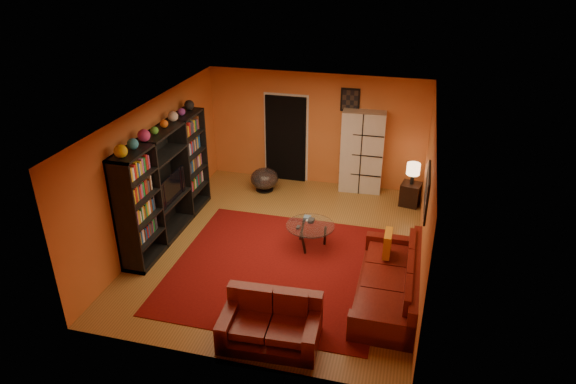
% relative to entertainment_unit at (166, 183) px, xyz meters
% --- Properties ---
extents(floor, '(6.00, 6.00, 0.00)m').
position_rel_entertainment_unit_xyz_m(floor, '(2.27, 0.00, -1.05)').
color(floor, brown).
rests_on(floor, ground).
extents(ceiling, '(6.00, 6.00, 0.00)m').
position_rel_entertainment_unit_xyz_m(ceiling, '(2.27, 0.00, 1.55)').
color(ceiling, white).
rests_on(ceiling, wall_back).
extents(wall_back, '(6.00, 0.00, 6.00)m').
position_rel_entertainment_unit_xyz_m(wall_back, '(2.27, 3.00, 0.25)').
color(wall_back, '#C4622B').
rests_on(wall_back, floor).
extents(wall_front, '(6.00, 0.00, 6.00)m').
position_rel_entertainment_unit_xyz_m(wall_front, '(2.27, -3.00, 0.25)').
color(wall_front, '#C4622B').
rests_on(wall_front, floor).
extents(wall_left, '(0.00, 6.00, 6.00)m').
position_rel_entertainment_unit_xyz_m(wall_left, '(-0.23, 0.00, 0.25)').
color(wall_left, '#C4622B').
rests_on(wall_left, floor).
extents(wall_right, '(0.00, 6.00, 6.00)m').
position_rel_entertainment_unit_xyz_m(wall_right, '(4.78, 0.00, 0.25)').
color(wall_right, '#C4622B').
rests_on(wall_right, floor).
extents(rug, '(3.60, 3.60, 0.01)m').
position_rel_entertainment_unit_xyz_m(rug, '(2.38, -0.70, -1.04)').
color(rug, '#500909').
rests_on(rug, floor).
extents(doorway, '(0.95, 0.10, 2.04)m').
position_rel_entertainment_unit_xyz_m(doorway, '(1.57, 2.96, -0.03)').
color(doorway, black).
rests_on(doorway, floor).
extents(wall_art_right, '(0.03, 1.00, 0.70)m').
position_rel_entertainment_unit_xyz_m(wall_art_right, '(4.75, -0.30, 0.55)').
color(wall_art_right, black).
rests_on(wall_art_right, wall_right).
extents(wall_art_back, '(0.42, 0.03, 0.52)m').
position_rel_entertainment_unit_xyz_m(wall_art_back, '(3.02, 2.98, 1.00)').
color(wall_art_back, black).
rests_on(wall_art_back, wall_back).
extents(entertainment_unit, '(0.45, 3.00, 2.10)m').
position_rel_entertainment_unit_xyz_m(entertainment_unit, '(0.00, 0.00, 0.00)').
color(entertainment_unit, black).
rests_on(entertainment_unit, floor).
extents(tv, '(0.93, 0.12, 0.53)m').
position_rel_entertainment_unit_xyz_m(tv, '(0.05, -0.02, -0.06)').
color(tv, black).
rests_on(tv, entertainment_unit).
extents(sofa, '(1.00, 2.43, 0.85)m').
position_rel_entertainment_unit_xyz_m(sofa, '(4.42, -1.02, -0.77)').
color(sofa, '#4E0D0A').
rests_on(sofa, rug).
extents(loveseat, '(1.44, 0.91, 0.85)m').
position_rel_entertainment_unit_xyz_m(loveseat, '(2.77, -2.42, -0.76)').
color(loveseat, '#4E0D0A').
rests_on(loveseat, rug).
extents(throw_pillow, '(0.12, 0.42, 0.42)m').
position_rel_entertainment_unit_xyz_m(throw_pillow, '(4.22, -0.43, -0.42)').
color(throw_pillow, orange).
rests_on(throw_pillow, sofa).
extents(coffee_table, '(0.90, 0.90, 0.45)m').
position_rel_entertainment_unit_xyz_m(coffee_table, '(2.78, 0.14, -0.64)').
color(coffee_table, silver).
rests_on(coffee_table, floor).
extents(storage_cabinet, '(0.96, 0.46, 1.87)m').
position_rel_entertainment_unit_xyz_m(storage_cabinet, '(3.38, 2.80, -0.11)').
color(storage_cabinet, beige).
rests_on(storage_cabinet, floor).
extents(bowl_chair, '(0.64, 0.64, 0.52)m').
position_rel_entertainment_unit_xyz_m(bowl_chair, '(1.26, 2.24, -0.77)').
color(bowl_chair, black).
rests_on(bowl_chair, floor).
extents(side_table, '(0.47, 0.47, 0.50)m').
position_rel_entertainment_unit_xyz_m(side_table, '(4.53, 2.34, -0.80)').
color(side_table, black).
rests_on(side_table, floor).
extents(table_lamp, '(0.28, 0.28, 0.47)m').
position_rel_entertainment_unit_xyz_m(table_lamp, '(4.53, 2.34, -0.22)').
color(table_lamp, black).
rests_on(table_lamp, side_table).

